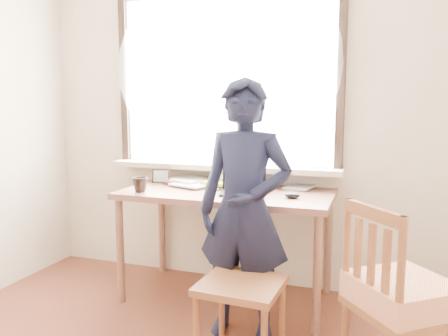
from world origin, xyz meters
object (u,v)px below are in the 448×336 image
(laptop, at_px, (244,186))
(work_chair, at_px, (241,294))
(side_chair, at_px, (400,296))
(desk, at_px, (227,202))
(mug_white, at_px, (221,179))
(person, at_px, (244,210))
(mug_dark, at_px, (140,185))

(laptop, distance_m, work_chair, 0.86)
(laptop, xyz_separation_m, side_chair, (1.00, -0.73, -0.35))
(work_chair, bearing_deg, side_chair, -2.77)
(desk, relative_size, side_chair, 1.57)
(mug_white, relative_size, person, 0.08)
(laptop, height_order, work_chair, laptop)
(mug_dark, bearing_deg, work_chair, -28.26)
(laptop, relative_size, side_chair, 0.37)
(desk, height_order, laptop, laptop)
(laptop, bearing_deg, mug_white, 136.42)
(mug_dark, bearing_deg, laptop, 16.58)
(side_chair, height_order, person, person)
(person, bearing_deg, mug_white, 122.52)
(person, bearing_deg, mug_dark, 167.30)
(work_chair, relative_size, side_chair, 0.48)
(laptop, relative_size, work_chair, 0.77)
(mug_dark, distance_m, work_chair, 1.12)
(person, bearing_deg, side_chair, -16.53)
(laptop, bearing_deg, person, -72.56)
(laptop, height_order, person, person)
(mug_dark, xyz_separation_m, person, (0.83, -0.22, -0.07))
(mug_white, bearing_deg, person, -59.84)
(mug_white, distance_m, side_chair, 1.62)
(side_chair, relative_size, person, 0.61)
(mug_white, bearing_deg, side_chair, -37.77)
(work_chair, distance_m, side_chair, 0.81)
(mug_dark, height_order, person, person)
(mug_dark, relative_size, side_chair, 0.12)
(mug_white, xyz_separation_m, person, (0.39, -0.68, -0.06))
(desk, relative_size, mug_dark, 13.40)
(work_chair, height_order, side_chair, side_chair)
(mug_dark, bearing_deg, person, -15.06)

